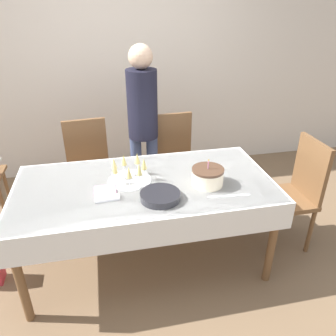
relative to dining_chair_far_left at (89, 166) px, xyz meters
name	(u,v)px	position (x,y,z in m)	size (l,w,h in m)	color
ground_plane	(148,259)	(0.43, -0.79, -0.54)	(12.00, 12.00, 0.00)	brown
wall_back	(120,60)	(0.43, 0.99, 0.81)	(8.00, 0.05, 2.70)	silver
dining_table	(145,194)	(0.43, -0.79, 0.11)	(1.91, 0.95, 0.75)	white
dining_chair_far_left	(89,166)	(0.00, 0.00, 0.00)	(0.46, 0.46, 0.97)	brown
dining_chair_far_right	(175,158)	(0.85, 0.00, 0.00)	(0.45, 0.45, 0.97)	brown
dining_chair_right_end	(295,189)	(1.70, -0.79, 0.00)	(0.42, 0.42, 0.97)	brown
birthday_cake	(208,176)	(0.88, -0.91, 0.28)	(0.23, 0.23, 0.20)	beige
champagne_tray	(129,171)	(0.32, -0.74, 0.30)	(0.33, 0.33, 0.18)	silver
plate_stack_main	(160,196)	(0.50, -1.03, 0.24)	(0.28, 0.28, 0.05)	black
cake_knife	(229,196)	(0.98, -1.09, 0.22)	(0.30, 0.05, 0.00)	silver
fork_pile	(107,198)	(0.15, -0.97, 0.22)	(0.17, 0.07, 0.02)	silver
napkin_pile	(105,191)	(0.14, -0.86, 0.22)	(0.15, 0.15, 0.01)	pink
person_standing	(143,117)	(0.54, 0.02, 0.45)	(0.28, 0.28, 1.63)	#3F4C72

